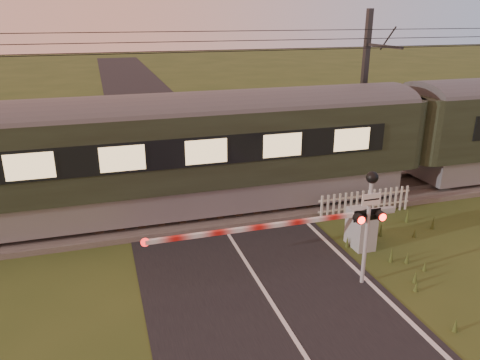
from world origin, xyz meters
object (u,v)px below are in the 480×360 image
object	(u,v)px
picket_fence	(365,203)
train	(405,134)
boom_gate	(350,228)
catenary_mast	(364,92)
crossing_signal	(369,208)

from	to	relation	value
picket_fence	train	bearing A→B (deg)	35.12
boom_gate	catenary_mast	world-z (taller)	catenary_mast
crossing_signal	catenary_mast	xyz separation A→B (m)	(4.50, 7.96, 1.44)
crossing_signal	picket_fence	world-z (taller)	crossing_signal
boom_gate	crossing_signal	xyz separation A→B (m)	(-0.64, -1.83, 1.45)
boom_gate	crossing_signal	bearing A→B (deg)	-109.23
picket_fence	catenary_mast	xyz separation A→B (m)	(2.12, 4.12, 3.09)
train	boom_gate	size ratio (longest dim) A/B	5.56
crossing_signal	picket_fence	bearing A→B (deg)	58.24
train	catenary_mast	xyz separation A→B (m)	(-0.57, 2.23, 1.32)
boom_gate	crossing_signal	world-z (taller)	crossing_signal
crossing_signal	boom_gate	bearing A→B (deg)	70.77
boom_gate	catenary_mast	distance (m)	7.80
boom_gate	train	bearing A→B (deg)	41.38
crossing_signal	catenary_mast	distance (m)	9.26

